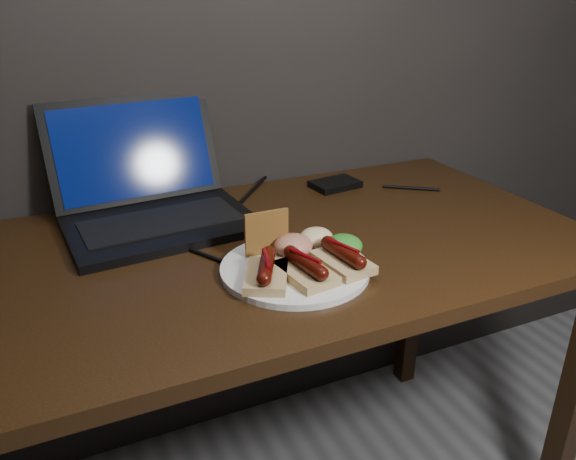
{
  "coord_description": "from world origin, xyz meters",
  "views": [
    {
      "loc": [
        -0.34,
        0.44,
        1.23
      ],
      "look_at": [
        0.04,
        1.28,
        0.82
      ],
      "focal_mm": 35.0,
      "sensor_mm": 36.0,
      "label": 1
    }
  ],
  "objects": [
    {
      "name": "laptop",
      "position": [
        -0.14,
        1.6,
        0.8
      ],
      "size": [
        0.41,
        0.38,
        0.25
      ],
      "color": "black",
      "rests_on": "desk"
    },
    {
      "name": "bread_sausage_right",
      "position": [
        0.12,
        1.21,
        0.78
      ],
      "size": [
        0.08,
        0.12,
        0.04
      ],
      "color": "tan",
      "rests_on": "plate"
    },
    {
      "name": "coleslaw_mound",
      "position": [
        0.11,
        1.31,
        0.78
      ],
      "size": [
        0.06,
        0.06,
        0.04
      ],
      "primitive_type": "ellipsoid",
      "color": "white",
      "rests_on": "plate"
    },
    {
      "name": "salad_greens",
      "position": [
        0.14,
        1.25,
        0.78
      ],
      "size": [
        0.07,
        0.07,
        0.04
      ],
      "primitive_type": "ellipsoid",
      "color": "#13601A",
      "rests_on": "plate"
    },
    {
      "name": "salsa_mound",
      "position": [
        0.06,
        1.29,
        0.78
      ],
      "size": [
        0.07,
        0.07,
        0.04
      ],
      "primitive_type": "ellipsoid",
      "color": "#A21011",
      "rests_on": "plate"
    },
    {
      "name": "crispbread",
      "position": [
        0.01,
        1.32,
        0.8
      ],
      "size": [
        0.09,
        0.01,
        0.08
      ],
      "primitive_type": "cube",
      "color": "#A6702D",
      "rests_on": "plate"
    },
    {
      "name": "plate",
      "position": [
        0.04,
        1.25,
        0.76
      ],
      "size": [
        0.35,
        0.35,
        0.01
      ],
      "primitive_type": "cylinder",
      "rotation": [
        0.0,
        0.0,
        -0.35
      ],
      "color": "silver",
      "rests_on": "desk"
    },
    {
      "name": "desk_cables",
      "position": [
        -0.02,
        1.53,
        0.75
      ],
      "size": [
        1.04,
        0.46,
        0.01
      ],
      "color": "black",
      "rests_on": "desk"
    },
    {
      "name": "bread_sausage_left",
      "position": [
        -0.03,
        1.22,
        0.78
      ],
      "size": [
        0.11,
        0.13,
        0.04
      ],
      "color": "tan",
      "rests_on": "plate"
    },
    {
      "name": "bread_sausage_center",
      "position": [
        0.04,
        1.2,
        0.78
      ],
      "size": [
        0.09,
        0.12,
        0.04
      ],
      "color": "tan",
      "rests_on": "plate"
    },
    {
      "name": "desk",
      "position": [
        0.0,
        1.38,
        0.66
      ],
      "size": [
        1.4,
        0.7,
        0.75
      ],
      "color": "#331E0C",
      "rests_on": "ground"
    },
    {
      "name": "hard_drive",
      "position": [
        0.32,
        1.62,
        0.76
      ],
      "size": [
        0.13,
        0.09,
        0.02
      ],
      "primitive_type": "cube",
      "rotation": [
        0.0,
        0.0,
        0.13
      ],
      "color": "black",
      "rests_on": "desk"
    }
  ]
}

